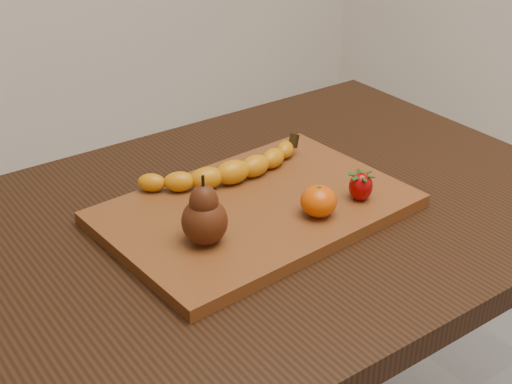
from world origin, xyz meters
TOP-DOWN VIEW (x-y plane):
  - table at (0.00, 0.00)m, footprint 1.00×0.70m
  - cutting_board at (-0.03, -0.01)m, footprint 0.47×0.33m
  - banana at (-0.02, 0.07)m, footprint 0.25×0.09m
  - pear at (-0.15, -0.05)m, footprint 0.07×0.07m
  - mandarin at (0.03, -0.09)m, footprint 0.07×0.07m
  - strawberry at (0.11, -0.09)m, footprint 0.04×0.04m

SIDE VIEW (x-z plane):
  - table at x=0.00m, z-range 0.28..1.04m
  - cutting_board at x=-0.03m, z-range 0.76..0.78m
  - banana at x=-0.02m, z-range 0.78..0.82m
  - strawberry at x=0.11m, z-range 0.78..0.83m
  - mandarin at x=0.03m, z-range 0.78..0.83m
  - pear at x=-0.15m, z-range 0.78..0.88m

